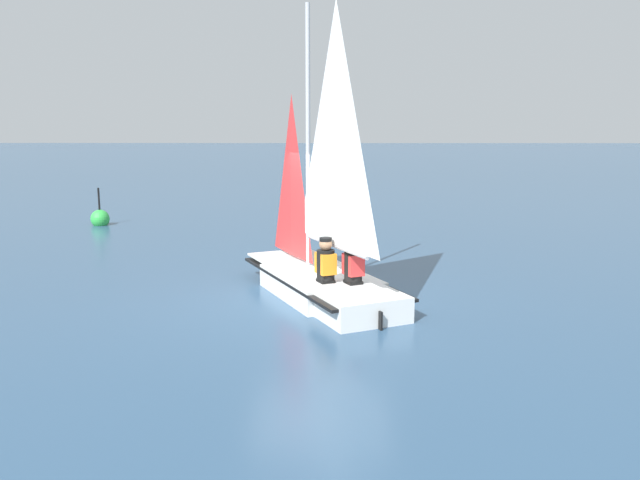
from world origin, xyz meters
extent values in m
plane|color=#2D4C6B|center=(0.00, 0.00, 0.00)|extent=(260.00, 260.00, 0.00)
cube|color=white|center=(0.00, 0.00, 0.20)|extent=(2.32, 2.71, 0.41)
cube|color=white|center=(-0.70, 1.47, 0.20)|extent=(1.15, 1.22, 0.41)
cube|color=white|center=(0.70, -1.47, 0.20)|extent=(1.55, 1.41, 0.41)
cube|color=black|center=(0.00, 0.00, 0.33)|extent=(3.11, 4.33, 0.05)
cube|color=silver|center=(-0.49, 1.04, 0.43)|extent=(2.03, 2.28, 0.04)
cylinder|color=#B7B7BC|center=(-0.22, 0.47, 2.75)|extent=(0.08, 0.08, 4.69)
cylinder|color=#B7B7BC|center=(0.26, -0.55, 1.01)|extent=(1.04, 2.07, 0.07)
pyramid|color=white|center=(0.26, -0.55, 3.01)|extent=(0.97, 1.96, 3.93)
pyramid|color=red|center=(-0.56, 1.18, 2.05)|extent=(0.65, 1.29, 3.09)
cube|color=black|center=(0.93, -1.96, 0.14)|extent=(0.06, 0.09, 0.28)
cube|color=black|center=(0.11, -0.66, 0.23)|extent=(0.34, 0.36, 0.45)
cylinder|color=black|center=(0.11, -0.66, 0.71)|extent=(0.40, 0.40, 0.50)
cube|color=orange|center=(0.11, -0.66, 0.73)|extent=(0.38, 0.42, 0.35)
sphere|color=#A87A56|center=(0.11, -0.66, 1.05)|extent=(0.22, 0.22, 0.22)
cylinder|color=black|center=(0.11, -0.66, 1.14)|extent=(0.28, 0.28, 0.06)
cube|color=black|center=(0.56, -0.74, 0.23)|extent=(0.34, 0.36, 0.45)
cylinder|color=black|center=(0.56, -0.74, 0.71)|extent=(0.40, 0.40, 0.50)
cube|color=red|center=(0.56, -0.74, 0.73)|extent=(0.38, 0.42, 0.35)
sphere|color=#A87A56|center=(0.56, -0.74, 1.05)|extent=(0.22, 0.22, 0.22)
cylinder|color=white|center=(0.56, -0.74, 1.14)|extent=(0.28, 0.28, 0.06)
sphere|color=green|center=(-6.99, 8.20, 0.20)|extent=(0.57, 0.57, 0.57)
cylinder|color=black|center=(-6.99, 8.20, 0.78)|extent=(0.06, 0.06, 0.76)
camera|label=1|loc=(0.20, -10.83, 2.93)|focal=35.00mm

